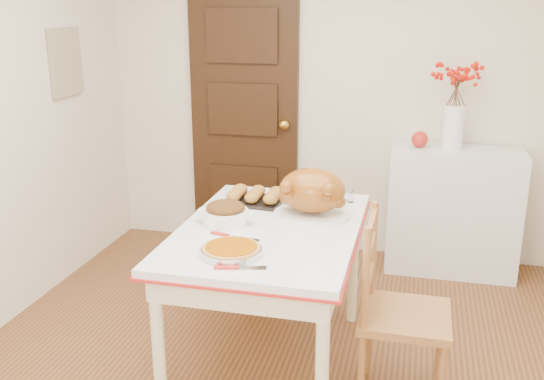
% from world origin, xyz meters
% --- Properties ---
extents(wall_back, '(3.50, 0.00, 2.50)m').
position_xyz_m(wall_back, '(0.00, 2.00, 1.25)').
color(wall_back, beige).
rests_on(wall_back, ground).
extents(door_back, '(0.85, 0.06, 2.06)m').
position_xyz_m(door_back, '(-0.70, 1.97, 1.03)').
color(door_back, black).
rests_on(door_back, ground).
extents(photo_board, '(0.03, 0.35, 0.45)m').
position_xyz_m(photo_board, '(-1.73, 1.20, 1.50)').
color(photo_board, tan).
rests_on(photo_board, ground).
extents(sideboard, '(0.91, 0.40, 0.91)m').
position_xyz_m(sideboard, '(0.91, 1.78, 0.45)').
color(sideboard, silver).
rests_on(sideboard, floor).
extents(kitchen_table, '(0.91, 1.33, 0.80)m').
position_xyz_m(kitchen_table, '(-0.07, 0.27, 0.40)').
color(kitchen_table, white).
rests_on(kitchen_table, floor).
extents(chair_oak, '(0.42, 0.42, 0.96)m').
position_xyz_m(chair_oak, '(0.63, 0.12, 0.48)').
color(chair_oak, '#A06332').
rests_on(chair_oak, floor).
extents(berry_vase, '(0.33, 0.33, 0.64)m').
position_xyz_m(berry_vase, '(0.86, 1.78, 1.22)').
color(berry_vase, white).
rests_on(berry_vase, sideboard).
extents(apple, '(0.12, 0.12, 0.12)m').
position_xyz_m(apple, '(0.64, 1.78, 0.97)').
color(apple, red).
rests_on(apple, sideboard).
extents(turkey_platter, '(0.49, 0.44, 0.26)m').
position_xyz_m(turkey_platter, '(0.11, 0.48, 0.93)').
color(turkey_platter, '#A04E13').
rests_on(turkey_platter, kitchen_table).
extents(pumpkin_pie, '(0.34, 0.34, 0.06)m').
position_xyz_m(pumpkin_pie, '(-0.15, -0.13, 0.83)').
color(pumpkin_pie, '#9C4C01').
rests_on(pumpkin_pie, kitchen_table).
extents(stuffing_dish, '(0.31, 0.26, 0.12)m').
position_xyz_m(stuffing_dish, '(-0.30, 0.26, 0.85)').
color(stuffing_dish, brown).
rests_on(stuffing_dish, kitchen_table).
extents(rolls_tray, '(0.33, 0.27, 0.08)m').
position_xyz_m(rolls_tray, '(-0.25, 0.63, 0.84)').
color(rolls_tray, '#A46A1F').
rests_on(rolls_tray, kitchen_table).
extents(pie_server, '(0.23, 0.11, 0.01)m').
position_xyz_m(pie_server, '(-0.07, -0.26, 0.80)').
color(pie_server, silver).
rests_on(pie_server, kitchen_table).
extents(carving_knife, '(0.27, 0.12, 0.01)m').
position_xyz_m(carving_knife, '(-0.20, 0.08, 0.80)').
color(carving_knife, silver).
rests_on(carving_knife, kitchen_table).
extents(drinking_glass, '(0.08, 0.08, 0.11)m').
position_xyz_m(drinking_glass, '(-0.06, 0.79, 0.85)').
color(drinking_glass, white).
rests_on(drinking_glass, kitchen_table).
extents(shaker_pair, '(0.09, 0.06, 0.09)m').
position_xyz_m(shaker_pair, '(0.25, 0.77, 0.84)').
color(shaker_pair, white).
rests_on(shaker_pair, kitchen_table).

